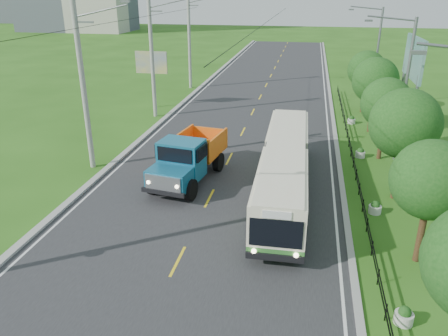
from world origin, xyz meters
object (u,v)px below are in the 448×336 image
(pole_near, at_px, (84,88))
(bus, at_px, (285,166))
(pole_far, at_px, (190,41))
(streetlight_mid, at_px, (403,86))
(tree_second, at_px, (431,183))
(tree_fifth, at_px, (376,83))
(tree_fourth, at_px, (387,106))
(tree_third, at_px, (405,127))
(tree_back, at_px, (367,72))
(planter_front, at_px, (404,316))
(billboard_right, at_px, (413,64))
(planter_mid, at_px, (360,153))
(billboard_left, at_px, (152,66))
(dump_truck, at_px, (188,156))
(planter_near, at_px, (375,208))
(planter_far, at_px, (351,120))
(pole_mid, at_px, (152,58))
(streetlight_far, at_px, (375,54))

(pole_near, xyz_separation_m, bus, (12.15, -1.66, -3.41))
(pole_far, distance_m, streetlight_mid, 26.80)
(tree_second, height_order, tree_fifth, tree_fifth)
(tree_fourth, bearing_deg, pole_near, -164.16)
(tree_third, bearing_deg, streetlight_mid, 82.36)
(tree_back, height_order, planter_front, tree_back)
(tree_second, distance_m, billboard_right, 18.12)
(streetlight_mid, xyz_separation_m, planter_mid, (-2.04, -0.00, -4.62))
(planter_front, distance_m, billboard_left, 31.88)
(planter_mid, relative_size, billboard_left, 0.13)
(pole_near, distance_m, pole_far, 24.00)
(tree_second, height_order, dump_truck, tree_second)
(pole_far, height_order, billboard_right, pole_far)
(pole_near, distance_m, tree_third, 18.17)
(tree_fifth, relative_size, billboard_right, 0.79)
(pole_far, relative_size, planter_front, 14.93)
(tree_second, xyz_separation_m, streetlight_mid, (0.79, 11.86, 1.38))
(pole_far, relative_size, tree_back, 1.82)
(tree_fourth, distance_m, tree_back, 12.00)
(bus, relative_size, dump_truck, 2.10)
(planter_near, relative_size, planter_far, 1.00)
(pole_far, relative_size, tree_third, 1.67)
(tree_back, xyz_separation_m, planter_mid, (-1.26, -12.14, -3.37))
(pole_mid, relative_size, planter_mid, 14.93)
(billboard_right, xyz_separation_m, dump_truck, (-14.01, -11.91, -3.77))
(tree_fourth, height_order, planter_near, tree_fourth)
(tree_fourth, distance_m, billboard_left, 21.72)
(planter_mid, relative_size, dump_truck, 0.10)
(pole_mid, xyz_separation_m, dump_truck, (6.55, -12.91, -3.52))
(tree_back, height_order, billboard_right, billboard_right)
(pole_near, xyz_separation_m, billboard_left, (-1.24, 15.00, -1.23))
(streetlight_mid, relative_size, dump_truck, 1.31)
(planter_far, bearing_deg, tree_back, 73.12)
(streetlight_mid, xyz_separation_m, planter_far, (-2.04, 8.00, -4.62))
(planter_near, distance_m, dump_truck, 10.60)
(streetlight_mid, height_order, streetlight_far, same)
(tree_second, bearing_deg, dump_truck, 152.76)
(pole_far, relative_size, bus, 0.69)
(tree_fourth, height_order, streetlight_far, streetlight_far)
(dump_truck, bearing_deg, planter_far, 62.16)
(planter_front, bearing_deg, dump_truck, 135.60)
(tree_fifth, relative_size, streetlight_mid, 0.64)
(tree_third, relative_size, bus, 0.41)
(bus, distance_m, dump_truck, 5.65)
(billboard_right, bearing_deg, planter_front, -99.55)
(planter_front, distance_m, planter_mid, 16.00)
(tree_third, height_order, tree_fourth, tree_third)
(planter_mid, bearing_deg, streetlight_far, 81.70)
(tree_second, height_order, planter_mid, tree_second)
(tree_second, xyz_separation_m, planter_mid, (-1.26, 11.86, -3.23))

